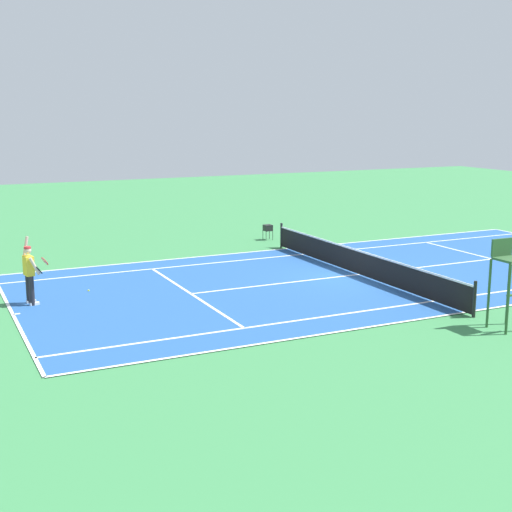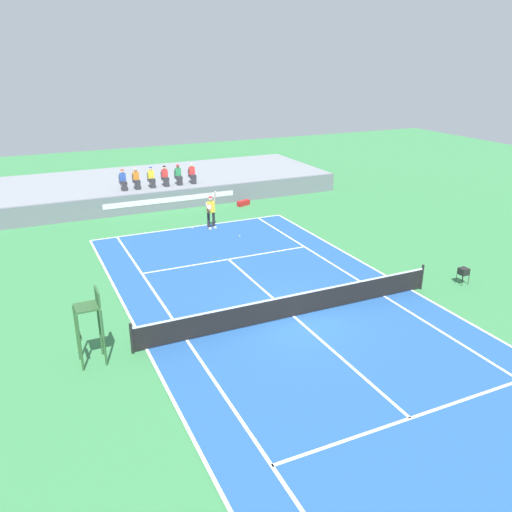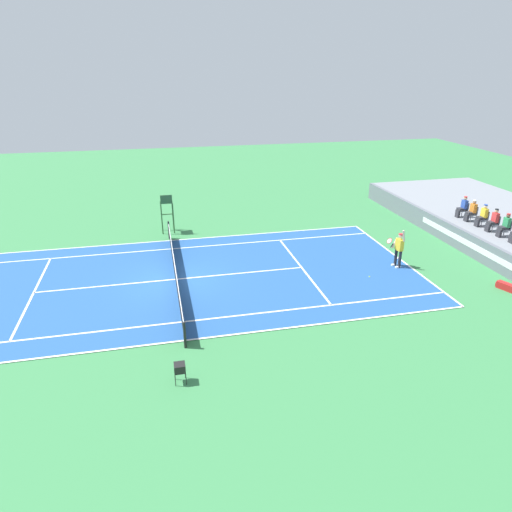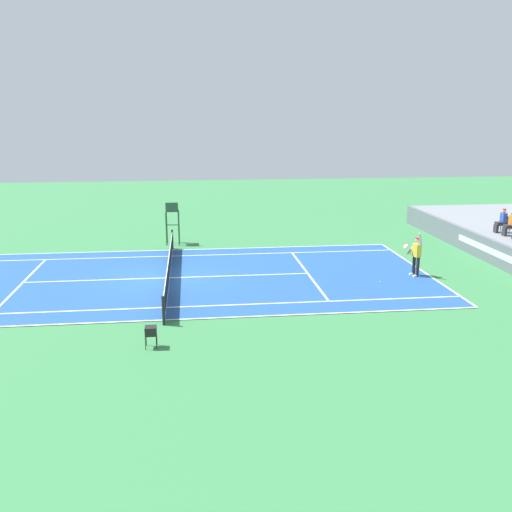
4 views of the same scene
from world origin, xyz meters
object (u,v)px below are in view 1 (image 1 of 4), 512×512
tennis_player (30,273)px  umpire_chair (508,273)px  tennis_ball (89,291)px  ball_hopper (268,228)px

tennis_player → umpire_chair: bearing=-125.7°
tennis_ball → umpire_chair: umpire_chair is taller
tennis_player → tennis_ball: 2.33m
tennis_player → umpire_chair: (-8.06, -11.22, 0.56)m
tennis_ball → umpire_chair: size_ratio=0.03×
tennis_ball → ball_hopper: (6.08, -9.61, 0.54)m
tennis_ball → tennis_player: bearing=114.4°
tennis_player → ball_hopper: (6.95, -11.54, -0.42)m
tennis_player → tennis_ball: (0.87, -1.93, -0.96)m
tennis_ball → ball_hopper: 11.38m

